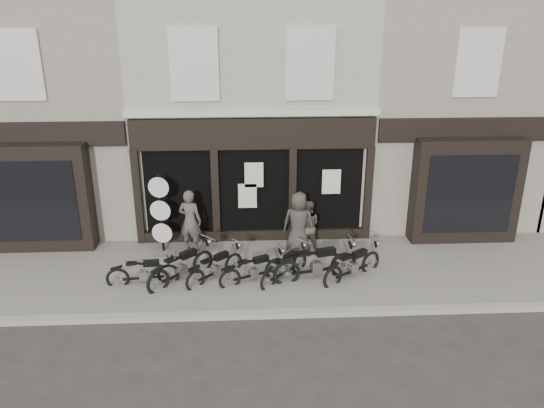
{
  "coord_description": "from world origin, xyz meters",
  "views": [
    {
      "loc": [
        -0.2,
        -12.06,
        6.95
      ],
      "look_at": [
        0.47,
        1.6,
        1.78
      ],
      "focal_mm": 35.0,
      "sensor_mm": 36.0,
      "label": 1
    }
  ],
  "objects_px": {
    "motorcycle_3": "(254,272)",
    "advert_sign_post": "(161,216)",
    "man_centre": "(307,226)",
    "motorcycle_0": "(144,274)",
    "man_right": "(299,223)",
    "motorcycle_1": "(182,269)",
    "man_left": "(190,221)",
    "motorcycle_4": "(285,269)",
    "motorcycle_6": "(353,267)",
    "motorcycle_5": "(317,266)",
    "motorcycle_2": "(216,269)"
  },
  "relations": [
    {
      "from": "motorcycle_2",
      "to": "man_left",
      "type": "xyz_separation_m",
      "value": [
        -0.8,
        1.74,
        0.69
      ]
    },
    {
      "from": "motorcycle_4",
      "to": "motorcycle_3",
      "type": "bearing_deg",
      "value": 141.42
    },
    {
      "from": "man_centre",
      "to": "motorcycle_5",
      "type": "bearing_deg",
      "value": 97.09
    },
    {
      "from": "motorcycle_3",
      "to": "man_left",
      "type": "xyz_separation_m",
      "value": [
        -1.81,
        1.91,
        0.69
      ]
    },
    {
      "from": "motorcycle_2",
      "to": "motorcycle_3",
      "type": "height_order",
      "value": "motorcycle_2"
    },
    {
      "from": "man_centre",
      "to": "motorcycle_1",
      "type": "bearing_deg",
      "value": 28.59
    },
    {
      "from": "motorcycle_0",
      "to": "motorcycle_5",
      "type": "xyz_separation_m",
      "value": [
        4.52,
        0.07,
        0.09
      ]
    },
    {
      "from": "motorcycle_3",
      "to": "man_centre",
      "type": "height_order",
      "value": "man_centre"
    },
    {
      "from": "motorcycle_3",
      "to": "man_right",
      "type": "relative_size",
      "value": 0.96
    },
    {
      "from": "motorcycle_3",
      "to": "motorcycle_5",
      "type": "bearing_deg",
      "value": -22.08
    },
    {
      "from": "motorcycle_2",
      "to": "motorcycle_4",
      "type": "xyz_separation_m",
      "value": [
        1.83,
        -0.06,
        -0.01
      ]
    },
    {
      "from": "motorcycle_1",
      "to": "motorcycle_3",
      "type": "relative_size",
      "value": 0.95
    },
    {
      "from": "motorcycle_6",
      "to": "man_centre",
      "type": "bearing_deg",
      "value": 88.0
    },
    {
      "from": "man_centre",
      "to": "motorcycle_0",
      "type": "bearing_deg",
      "value": 25.35
    },
    {
      "from": "motorcycle_0",
      "to": "motorcycle_6",
      "type": "relative_size",
      "value": 1.05
    },
    {
      "from": "advert_sign_post",
      "to": "motorcycle_2",
      "type": "bearing_deg",
      "value": -37.41
    },
    {
      "from": "motorcycle_0",
      "to": "man_left",
      "type": "distance_m",
      "value": 2.29
    },
    {
      "from": "motorcycle_2",
      "to": "motorcycle_0",
      "type": "bearing_deg",
      "value": 142.13
    },
    {
      "from": "man_left",
      "to": "motorcycle_0",
      "type": "bearing_deg",
      "value": 78.59
    },
    {
      "from": "motorcycle_2",
      "to": "advert_sign_post",
      "type": "bearing_deg",
      "value": 89.92
    },
    {
      "from": "motorcycle_0",
      "to": "motorcycle_1",
      "type": "xyz_separation_m",
      "value": [
        0.97,
        0.14,
        0.05
      ]
    },
    {
      "from": "motorcycle_5",
      "to": "motorcycle_6",
      "type": "bearing_deg",
      "value": -14.63
    },
    {
      "from": "man_right",
      "to": "motorcycle_3",
      "type": "bearing_deg",
      "value": 63.57
    },
    {
      "from": "motorcycle_3",
      "to": "man_left",
      "type": "bearing_deg",
      "value": 108.89
    },
    {
      "from": "motorcycle_1",
      "to": "man_right",
      "type": "xyz_separation_m",
      "value": [
        3.21,
        1.42,
        0.64
      ]
    },
    {
      "from": "motorcycle_0",
      "to": "man_centre",
      "type": "relative_size",
      "value": 1.2
    },
    {
      "from": "motorcycle_2",
      "to": "advert_sign_post",
      "type": "distance_m",
      "value": 2.52
    },
    {
      "from": "motorcycle_1",
      "to": "motorcycle_6",
      "type": "height_order",
      "value": "motorcycle_1"
    },
    {
      "from": "motorcycle_5",
      "to": "motorcycle_0",
      "type": "bearing_deg",
      "value": 166.5
    },
    {
      "from": "motorcycle_2",
      "to": "motorcycle_5",
      "type": "relative_size",
      "value": 0.67
    },
    {
      "from": "motorcycle_0",
      "to": "motorcycle_3",
      "type": "distance_m",
      "value": 2.85
    },
    {
      "from": "motorcycle_1",
      "to": "man_right",
      "type": "distance_m",
      "value": 3.57
    },
    {
      "from": "motorcycle_1",
      "to": "man_left",
      "type": "bearing_deg",
      "value": 42.6
    },
    {
      "from": "man_left",
      "to": "advert_sign_post",
      "type": "height_order",
      "value": "advert_sign_post"
    },
    {
      "from": "motorcycle_2",
      "to": "advert_sign_post",
      "type": "relative_size",
      "value": 0.62
    },
    {
      "from": "motorcycle_1",
      "to": "advert_sign_post",
      "type": "relative_size",
      "value": 0.69
    },
    {
      "from": "motorcycle_0",
      "to": "motorcycle_4",
      "type": "height_order",
      "value": "motorcycle_0"
    },
    {
      "from": "motorcycle_3",
      "to": "motorcycle_5",
      "type": "xyz_separation_m",
      "value": [
        1.67,
        0.07,
        0.08
      ]
    },
    {
      "from": "man_centre",
      "to": "man_right",
      "type": "xyz_separation_m",
      "value": [
        -0.26,
        -0.15,
        0.15
      ]
    },
    {
      "from": "motorcycle_3",
      "to": "advert_sign_post",
      "type": "relative_size",
      "value": 0.72
    },
    {
      "from": "motorcycle_2",
      "to": "motorcycle_4",
      "type": "bearing_deg",
      "value": -45.09
    },
    {
      "from": "motorcycle_3",
      "to": "man_right",
      "type": "distance_m",
      "value": 2.16
    },
    {
      "from": "motorcycle_2",
      "to": "motorcycle_5",
      "type": "distance_m",
      "value": 2.68
    },
    {
      "from": "motorcycle_1",
      "to": "advert_sign_post",
      "type": "distance_m",
      "value": 2.08
    },
    {
      "from": "motorcycle_0",
      "to": "advert_sign_post",
      "type": "xyz_separation_m",
      "value": [
        0.22,
        1.91,
        0.85
      ]
    },
    {
      "from": "motorcycle_0",
      "to": "man_left",
      "type": "bearing_deg",
      "value": 54.21
    },
    {
      "from": "motorcycle_0",
      "to": "motorcycle_5",
      "type": "height_order",
      "value": "motorcycle_5"
    },
    {
      "from": "motorcycle_4",
      "to": "motorcycle_6",
      "type": "relative_size",
      "value": 0.84
    },
    {
      "from": "motorcycle_6",
      "to": "man_centre",
      "type": "relative_size",
      "value": 1.15
    },
    {
      "from": "man_left",
      "to": "man_right",
      "type": "height_order",
      "value": "man_left"
    }
  ]
}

